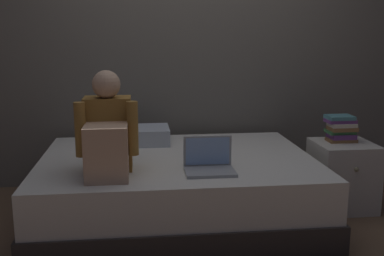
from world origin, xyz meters
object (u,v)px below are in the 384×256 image
object	(u,v)px
bed	(177,187)
laptop	(209,163)
nightstand	(342,175)
book_stack	(341,128)
pillow	(135,135)
person_sitting	(107,135)

from	to	relation	value
bed	laptop	bearing A→B (deg)	-66.15
nightstand	book_stack	size ratio (longest dim) A/B	2.28
bed	pillow	bearing A→B (deg)	124.39
pillow	nightstand	bearing A→B (deg)	-14.29
bed	person_sitting	xyz separation A→B (m)	(-0.47, -0.36, 0.49)
bed	person_sitting	bearing A→B (deg)	-142.60
laptop	pillow	distance (m)	0.98
bed	nightstand	size ratio (longest dim) A/B	3.82
laptop	pillow	bearing A→B (deg)	119.72
nightstand	laptop	size ratio (longest dim) A/B	1.64
bed	person_sitting	size ratio (longest dim) A/B	3.05
pillow	book_stack	world-z (taller)	book_stack
book_stack	person_sitting	bearing A→B (deg)	-165.70
bed	nightstand	bearing A→B (deg)	1.78
person_sitting	laptop	world-z (taller)	person_sitting
nightstand	pillow	world-z (taller)	pillow
person_sitting	book_stack	world-z (taller)	person_sitting
nightstand	pillow	size ratio (longest dim) A/B	0.94
bed	pillow	world-z (taller)	pillow
person_sitting	pillow	world-z (taller)	person_sitting
person_sitting	nightstand	bearing A→B (deg)	12.72
person_sitting	pillow	xyz separation A→B (m)	(0.16, 0.81, -0.19)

